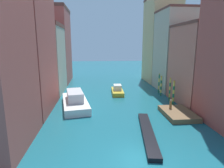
{
  "coord_description": "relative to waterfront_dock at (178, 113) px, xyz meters",
  "views": [
    {
      "loc": [
        -3.76,
        -15.4,
        10.1
      ],
      "look_at": [
        0.05,
        25.71,
        1.5
      ],
      "focal_mm": 30.86,
      "sensor_mm": 36.0,
      "label": 1
    }
  ],
  "objects": [
    {
      "name": "vaporetto_white",
      "position": [
        -15.08,
        5.58,
        0.61
      ],
      "size": [
        5.47,
        10.76,
        2.62
      ],
      "color": "white",
      "rests_on": "ground"
    },
    {
      "name": "mooring_pole_1",
      "position": [
        1.61,
        7.36,
        1.84
      ],
      "size": [
        0.29,
        0.29,
        4.26
      ],
      "color": "#197247",
      "rests_on": "ground"
    },
    {
      "name": "motorboat_0",
      "position": [
        -7.16,
        13.28,
        0.3
      ],
      "size": [
        2.47,
        6.22,
        1.88
      ],
      "color": "gold",
      "rests_on": "ground"
    },
    {
      "name": "ground_plane",
      "position": [
        -8.08,
        14.77,
        -0.34
      ],
      "size": [
        154.0,
        154.0,
        0.0
      ],
      "primitive_type": "plane",
      "color": "#196070"
    },
    {
      "name": "building_left_3",
      "position": [
        -22.15,
        27.63,
        9.32
      ],
      "size": [
        7.54,
        12.13,
        19.27
      ],
      "color": "#B25147",
      "rests_on": "ground"
    },
    {
      "name": "building_right_1",
      "position": [
        5.99,
        5.85,
        6.41
      ],
      "size": [
        7.54,
        10.01,
        13.46
      ],
      "color": "#C6705B",
      "rests_on": "ground"
    },
    {
      "name": "waterfront_dock",
      "position": [
        0.0,
        0.0,
        0.0
      ],
      "size": [
        3.99,
        6.05,
        0.67
      ],
      "color": "brown",
      "rests_on": "ground"
    },
    {
      "name": "gondola_black",
      "position": [
        -5.93,
        -5.3,
        -0.1
      ],
      "size": [
        2.9,
        11.02,
        0.47
      ],
      "color": "black",
      "rests_on": "ground"
    },
    {
      "name": "mooring_pole_2",
      "position": [
        1.25,
        10.94,
        1.72
      ],
      "size": [
        0.33,
        0.33,
        4.01
      ],
      "color": "#197247",
      "rests_on": "ground"
    },
    {
      "name": "mooring_pole_0",
      "position": [
        1.32,
        5.03,
        1.8
      ],
      "size": [
        0.35,
        0.35,
        4.17
      ],
      "color": "#197247",
      "rests_on": "ground"
    },
    {
      "name": "building_left_1",
      "position": [
        -22.15,
        4.5,
        9.24
      ],
      "size": [
        7.54,
        11.74,
        19.13
      ],
      "color": "#B25147",
      "rests_on": "ground"
    },
    {
      "name": "person_on_dock",
      "position": [
        -0.63,
        1.32,
        0.98
      ],
      "size": [
        0.36,
        0.36,
        1.39
      ],
      "color": "olive",
      "rests_on": "waterfront_dock"
    },
    {
      "name": "mooring_pole_3",
      "position": [
        1.56,
        13.13,
        1.78
      ],
      "size": [
        0.29,
        0.29,
        4.14
      ],
      "color": "#197247",
      "rests_on": "ground"
    },
    {
      "name": "building_right_2",
      "position": [
        5.99,
        16.0,
        8.34
      ],
      "size": [
        7.54,
        9.52,
        17.33
      ],
      "color": "#BCB299",
      "rests_on": "ground"
    },
    {
      "name": "building_left_2",
      "position": [
        -22.15,
        16.1,
        6.78
      ],
      "size": [
        7.54,
        10.71,
        14.21
      ],
      "color": "#BCB299",
      "rests_on": "ground"
    },
    {
      "name": "building_right_3",
      "position": [
        5.99,
        25.96,
        10.66
      ],
      "size": [
        7.54,
        10.33,
        21.96
      ],
      "color": "#DBB77A",
      "rests_on": "ground"
    }
  ]
}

